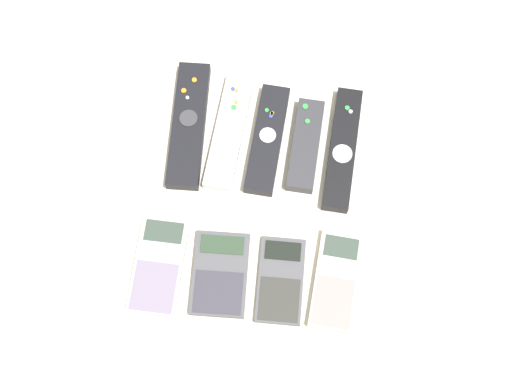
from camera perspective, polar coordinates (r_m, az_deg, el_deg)
ground_plane at (r=1.10m, az=-0.21°, el=-1.82°), size 3.00×3.00×0.00m
remote_0 at (r=1.14m, az=-5.40°, el=5.36°), size 0.06×0.22×0.02m
remote_1 at (r=1.14m, az=-2.18°, el=4.83°), size 0.06×0.20×0.02m
remote_2 at (r=1.13m, az=0.91°, el=4.23°), size 0.05×0.18×0.02m
remote_3 at (r=1.13m, az=3.98°, el=3.74°), size 0.05×0.15×0.02m
remote_4 at (r=1.13m, az=6.93°, el=3.42°), size 0.05×0.21×0.02m
calculator_0 at (r=1.08m, az=-7.80°, el=-5.81°), size 0.07×0.15×0.01m
calculator_1 at (r=1.07m, az=-2.90°, el=-6.56°), size 0.09×0.13×0.01m
calculator_2 at (r=1.07m, az=1.98°, el=-7.07°), size 0.07×0.13×0.01m
calculator_3 at (r=1.07m, az=6.42°, el=-7.07°), size 0.07×0.15×0.02m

